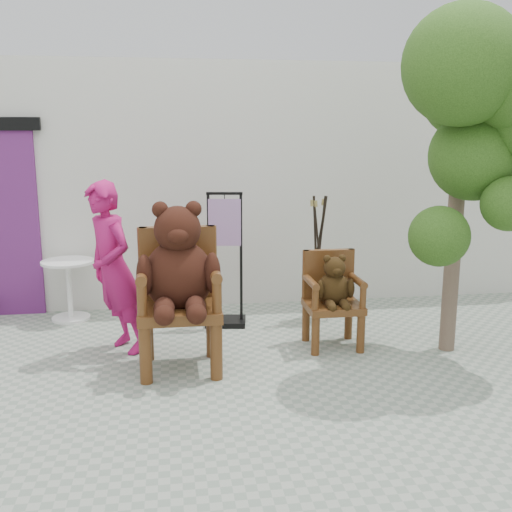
{
  "coord_description": "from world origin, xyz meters",
  "views": [
    {
      "loc": [
        -0.87,
        -4.72,
        2.18
      ],
      "look_at": [
        -0.03,
        1.05,
        0.95
      ],
      "focal_mm": 42.0,
      "sensor_mm": 36.0,
      "label": 1
    }
  ],
  "objects_px": {
    "chair_big": "(179,276)",
    "stool_bucket": "(318,266)",
    "person": "(115,269)",
    "chair_small": "(333,291)",
    "display_stand": "(225,275)",
    "tree": "(488,106)",
    "cafe_table": "(69,283)"
  },
  "relations": [
    {
      "from": "chair_big",
      "to": "stool_bucket",
      "type": "xyz_separation_m",
      "value": [
        1.62,
        1.25,
        -0.25
      ]
    },
    {
      "from": "person",
      "to": "stool_bucket",
      "type": "distance_m",
      "value": 2.36
    },
    {
      "from": "chair_small",
      "to": "person",
      "type": "xyz_separation_m",
      "value": [
        -2.16,
        0.1,
        0.28
      ]
    },
    {
      "from": "stool_bucket",
      "to": "display_stand",
      "type": "bearing_deg",
      "value": -178.97
    },
    {
      "from": "chair_small",
      "to": "tree",
      "type": "xyz_separation_m",
      "value": [
        1.27,
        -0.48,
        1.82
      ]
    },
    {
      "from": "chair_big",
      "to": "cafe_table",
      "type": "bearing_deg",
      "value": 126.57
    },
    {
      "from": "chair_big",
      "to": "cafe_table",
      "type": "xyz_separation_m",
      "value": [
        -1.25,
        1.68,
        -0.45
      ]
    },
    {
      "from": "chair_big",
      "to": "chair_small",
      "type": "height_order",
      "value": "chair_big"
    },
    {
      "from": "chair_big",
      "to": "person",
      "type": "distance_m",
      "value": 0.79
    },
    {
      "from": "chair_small",
      "to": "stool_bucket",
      "type": "bearing_deg",
      "value": 85.69
    },
    {
      "from": "chair_big",
      "to": "chair_small",
      "type": "relative_size",
      "value": 1.61
    },
    {
      "from": "chair_small",
      "to": "display_stand",
      "type": "bearing_deg",
      "value": 140.53
    },
    {
      "from": "chair_big",
      "to": "tree",
      "type": "relative_size",
      "value": 0.48
    },
    {
      "from": "chair_big",
      "to": "display_stand",
      "type": "bearing_deg",
      "value": 66.39
    },
    {
      "from": "display_stand",
      "to": "stool_bucket",
      "type": "xyz_separation_m",
      "value": [
        1.08,
        0.02,
        0.06
      ]
    },
    {
      "from": "display_stand",
      "to": "tree",
      "type": "distance_m",
      "value": 3.2
    },
    {
      "from": "cafe_table",
      "to": "stool_bucket",
      "type": "relative_size",
      "value": 0.48
    },
    {
      "from": "cafe_table",
      "to": "chair_small",
      "type": "bearing_deg",
      "value": -24.74
    },
    {
      "from": "chair_big",
      "to": "tree",
      "type": "distance_m",
      "value": 3.2
    },
    {
      "from": "stool_bucket",
      "to": "tree",
      "type": "xyz_separation_m",
      "value": [
        1.2,
        -1.33,
        1.75
      ]
    },
    {
      "from": "stool_bucket",
      "to": "cafe_table",
      "type": "bearing_deg",
      "value": 171.38
    },
    {
      "from": "chair_small",
      "to": "cafe_table",
      "type": "bearing_deg",
      "value": 155.26
    },
    {
      "from": "person",
      "to": "display_stand",
      "type": "bearing_deg",
      "value": 88.16
    },
    {
      "from": "display_stand",
      "to": "tree",
      "type": "relative_size",
      "value": 0.47
    },
    {
      "from": "display_stand",
      "to": "person",
      "type": "bearing_deg",
      "value": -138.86
    },
    {
      "from": "cafe_table",
      "to": "tree",
      "type": "distance_m",
      "value": 4.85
    },
    {
      "from": "cafe_table",
      "to": "display_stand",
      "type": "relative_size",
      "value": 0.47
    },
    {
      "from": "stool_bucket",
      "to": "chair_big",
      "type": "bearing_deg",
      "value": -142.35
    },
    {
      "from": "chair_small",
      "to": "person",
      "type": "distance_m",
      "value": 2.18
    },
    {
      "from": "chair_small",
      "to": "person",
      "type": "height_order",
      "value": "person"
    },
    {
      "from": "chair_big",
      "to": "display_stand",
      "type": "height_order",
      "value": "chair_big"
    },
    {
      "from": "display_stand",
      "to": "cafe_table",
      "type": "bearing_deg",
      "value": 174.28
    }
  ]
}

